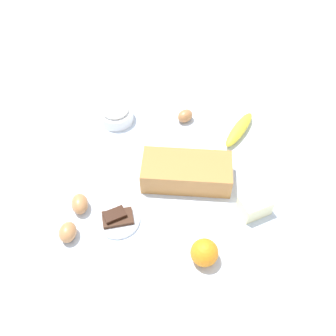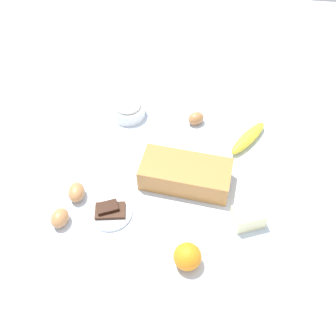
{
  "view_description": "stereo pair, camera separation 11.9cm",
  "coord_description": "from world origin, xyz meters",
  "px_view_note": "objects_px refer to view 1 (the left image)",
  "views": [
    {
      "loc": [
        0.02,
        0.77,
        1.0
      ],
      "look_at": [
        0.0,
        0.0,
        0.04
      ],
      "focal_mm": 41.52,
      "sensor_mm": 36.0,
      "label": 1
    },
    {
      "loc": [
        -0.1,
        0.76,
        1.0
      ],
      "look_at": [
        0.0,
        0.0,
        0.04
      ],
      "focal_mm": 41.52,
      "sensor_mm": 36.0,
      "label": 2
    }
  ],
  "objects_px": {
    "egg_loose": "(68,232)",
    "flour_bowl": "(116,113)",
    "egg_beside_bowl": "(185,116)",
    "chocolate_plate": "(118,219)",
    "orange_fruit": "(204,253)",
    "banana": "(239,129)",
    "loaf_pan": "(186,172)",
    "egg_near_butter": "(80,204)",
    "butter_block": "(255,206)"
  },
  "relations": [
    {
      "from": "butter_block",
      "to": "loaf_pan",
      "type": "bearing_deg",
      "value": -32.3
    },
    {
      "from": "egg_near_butter",
      "to": "egg_loose",
      "type": "xyz_separation_m",
      "value": [
        0.02,
        0.1,
        -0.0
      ]
    },
    {
      "from": "egg_loose",
      "to": "chocolate_plate",
      "type": "height_order",
      "value": "egg_loose"
    },
    {
      "from": "egg_near_butter",
      "to": "banana",
      "type": "bearing_deg",
      "value": -149.93
    },
    {
      "from": "orange_fruit",
      "to": "egg_beside_bowl",
      "type": "relative_size",
      "value": 1.3
    },
    {
      "from": "banana",
      "to": "flour_bowl",
      "type": "bearing_deg",
      "value": -10.16
    },
    {
      "from": "orange_fruit",
      "to": "chocolate_plate",
      "type": "bearing_deg",
      "value": -27.85
    },
    {
      "from": "loaf_pan",
      "to": "chocolate_plate",
      "type": "distance_m",
      "value": 0.26
    },
    {
      "from": "flour_bowl",
      "to": "egg_beside_bowl",
      "type": "xyz_separation_m",
      "value": [
        -0.25,
        0.01,
        -0.01
      ]
    },
    {
      "from": "loaf_pan",
      "to": "egg_near_butter",
      "type": "bearing_deg",
      "value": 22.93
    },
    {
      "from": "orange_fruit",
      "to": "egg_loose",
      "type": "relative_size",
      "value": 1.22
    },
    {
      "from": "egg_loose",
      "to": "flour_bowl",
      "type": "bearing_deg",
      "value": -102.89
    },
    {
      "from": "loaf_pan",
      "to": "egg_beside_bowl",
      "type": "xyz_separation_m",
      "value": [
        -0.01,
        -0.27,
        -0.02
      ]
    },
    {
      "from": "orange_fruit",
      "to": "egg_near_butter",
      "type": "xyz_separation_m",
      "value": [
        0.36,
        -0.18,
        -0.01
      ]
    },
    {
      "from": "banana",
      "to": "egg_loose",
      "type": "xyz_separation_m",
      "value": [
        0.55,
        0.4,
        0.0
      ]
    },
    {
      "from": "flour_bowl",
      "to": "butter_block",
      "type": "bearing_deg",
      "value": 137.21
    },
    {
      "from": "butter_block",
      "to": "chocolate_plate",
      "type": "xyz_separation_m",
      "value": [
        0.41,
        0.02,
        -0.02
      ]
    },
    {
      "from": "loaf_pan",
      "to": "chocolate_plate",
      "type": "bearing_deg",
      "value": 40.52
    },
    {
      "from": "egg_near_butter",
      "to": "egg_beside_bowl",
      "type": "distance_m",
      "value": 0.5
    },
    {
      "from": "orange_fruit",
      "to": "egg_beside_bowl",
      "type": "bearing_deg",
      "value": -87.57
    },
    {
      "from": "butter_block",
      "to": "egg_near_butter",
      "type": "bearing_deg",
      "value": -2.53
    },
    {
      "from": "egg_beside_bowl",
      "to": "chocolate_plate",
      "type": "bearing_deg",
      "value": 62.09
    },
    {
      "from": "egg_near_butter",
      "to": "egg_loose",
      "type": "height_order",
      "value": "same"
    },
    {
      "from": "egg_near_butter",
      "to": "egg_loose",
      "type": "bearing_deg",
      "value": 76.53
    },
    {
      "from": "egg_beside_bowl",
      "to": "egg_near_butter",
      "type": "bearing_deg",
      "value": 47.93
    },
    {
      "from": "loaf_pan",
      "to": "orange_fruit",
      "type": "relative_size",
      "value": 3.77
    },
    {
      "from": "banana",
      "to": "orange_fruit",
      "type": "relative_size",
      "value": 2.46
    },
    {
      "from": "loaf_pan",
      "to": "banana",
      "type": "height_order",
      "value": "loaf_pan"
    },
    {
      "from": "egg_loose",
      "to": "orange_fruit",
      "type": "bearing_deg",
      "value": 168.26
    },
    {
      "from": "loaf_pan",
      "to": "egg_beside_bowl",
      "type": "distance_m",
      "value": 0.27
    },
    {
      "from": "butter_block",
      "to": "egg_beside_bowl",
      "type": "xyz_separation_m",
      "value": [
        0.19,
        -0.4,
        -0.01
      ]
    },
    {
      "from": "egg_loose",
      "to": "chocolate_plate",
      "type": "bearing_deg",
      "value": -160.04
    },
    {
      "from": "orange_fruit",
      "to": "butter_block",
      "type": "relative_size",
      "value": 0.86
    },
    {
      "from": "flour_bowl",
      "to": "butter_block",
      "type": "height_order",
      "value": "flour_bowl"
    },
    {
      "from": "flour_bowl",
      "to": "orange_fruit",
      "type": "distance_m",
      "value": 0.62
    },
    {
      "from": "chocolate_plate",
      "to": "egg_near_butter",
      "type": "bearing_deg",
      "value": -21.8
    },
    {
      "from": "flour_bowl",
      "to": "butter_block",
      "type": "relative_size",
      "value": 1.38
    },
    {
      "from": "loaf_pan",
      "to": "egg_loose",
      "type": "relative_size",
      "value": 4.6
    },
    {
      "from": "banana",
      "to": "egg_loose",
      "type": "relative_size",
      "value": 3.0
    },
    {
      "from": "flour_bowl",
      "to": "egg_loose",
      "type": "bearing_deg",
      "value": 77.11
    },
    {
      "from": "banana",
      "to": "egg_loose",
      "type": "height_order",
      "value": "egg_loose"
    },
    {
      "from": "loaf_pan",
      "to": "flour_bowl",
      "type": "relative_size",
      "value": 2.35
    },
    {
      "from": "egg_near_butter",
      "to": "butter_block",
      "type": "bearing_deg",
      "value": 177.47
    },
    {
      "from": "orange_fruit",
      "to": "butter_block",
      "type": "xyz_separation_m",
      "value": [
        -0.16,
        -0.15,
        -0.01
      ]
    },
    {
      "from": "flour_bowl",
      "to": "orange_fruit",
      "type": "bearing_deg",
      "value": 116.15
    },
    {
      "from": "loaf_pan",
      "to": "egg_loose",
      "type": "distance_m",
      "value": 0.4
    },
    {
      "from": "banana",
      "to": "orange_fruit",
      "type": "height_order",
      "value": "orange_fruit"
    },
    {
      "from": "orange_fruit",
      "to": "egg_near_butter",
      "type": "relative_size",
      "value": 1.12
    },
    {
      "from": "egg_beside_bowl",
      "to": "banana",
      "type": "bearing_deg",
      "value": 159.61
    },
    {
      "from": "banana",
      "to": "egg_beside_bowl",
      "type": "bearing_deg",
      "value": -20.39
    }
  ]
}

